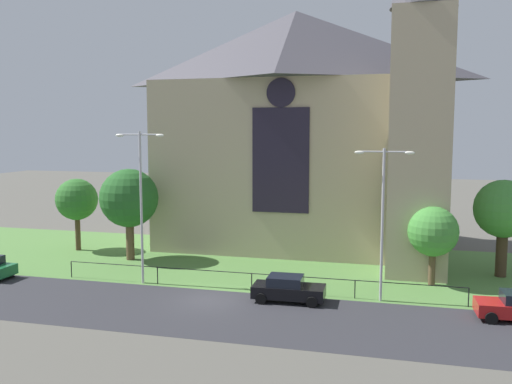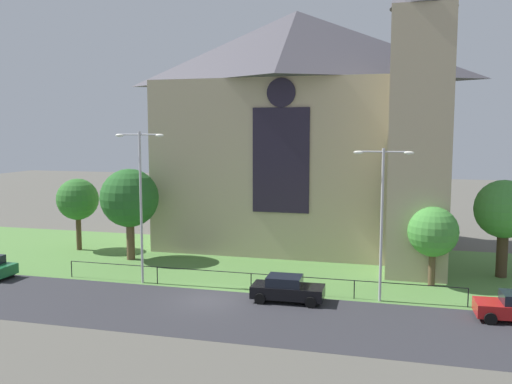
{
  "view_description": "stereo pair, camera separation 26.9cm",
  "coord_description": "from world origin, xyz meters",
  "px_view_note": "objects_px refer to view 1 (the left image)",
  "views": [
    {
      "loc": [
        10.46,
        -29.75,
        9.93
      ],
      "look_at": [
        0.76,
        8.0,
        5.59
      ],
      "focal_mm": 38.48,
      "sensor_mm": 36.0,
      "label": 1
    },
    {
      "loc": [
        10.72,
        -29.68,
        9.93
      ],
      "look_at": [
        0.76,
        8.0,
        5.59
      ],
      "focal_mm": 38.48,
      "sensor_mm": 36.0,
      "label": 2
    }
  ],
  "objects_px": {
    "streetlamp_far": "(383,206)",
    "streetlamp_near": "(141,190)",
    "church_building": "(303,127)",
    "tree_right_far": "(504,210)",
    "tree_left_far": "(77,200)",
    "tree_right_near": "(433,232)",
    "tree_left_near": "(129,199)",
    "parked_car_black": "(288,289)"
  },
  "relations": [
    {
      "from": "streetlamp_far",
      "to": "streetlamp_near",
      "type": "bearing_deg",
      "value": 180.0
    },
    {
      "from": "church_building",
      "to": "tree_right_far",
      "type": "relative_size",
      "value": 3.9
    },
    {
      "from": "tree_left_far",
      "to": "streetlamp_far",
      "type": "relative_size",
      "value": 0.67
    },
    {
      "from": "tree_right_near",
      "to": "streetlamp_near",
      "type": "relative_size",
      "value": 0.52
    },
    {
      "from": "tree_right_near",
      "to": "streetlamp_far",
      "type": "bearing_deg",
      "value": -126.16
    },
    {
      "from": "tree_left_near",
      "to": "streetlamp_near",
      "type": "distance_m",
      "value": 7.17
    },
    {
      "from": "tree_right_near",
      "to": "parked_car_black",
      "type": "bearing_deg",
      "value": -145.83
    },
    {
      "from": "tree_right_far",
      "to": "streetlamp_far",
      "type": "bearing_deg",
      "value": -135.62
    },
    {
      "from": "parked_car_black",
      "to": "tree_right_near",
      "type": "bearing_deg",
      "value": 32.65
    },
    {
      "from": "church_building",
      "to": "tree_right_far",
      "type": "height_order",
      "value": "church_building"
    },
    {
      "from": "church_building",
      "to": "tree_left_far",
      "type": "relative_size",
      "value": 4.32
    },
    {
      "from": "streetlamp_near",
      "to": "parked_car_black",
      "type": "distance_m",
      "value": 11.43
    },
    {
      "from": "tree_right_far",
      "to": "parked_car_black",
      "type": "height_order",
      "value": "tree_right_far"
    },
    {
      "from": "tree_right_far",
      "to": "tree_right_near",
      "type": "xyz_separation_m",
      "value": [
        -4.72,
        -3.41,
        -1.11
      ]
    },
    {
      "from": "streetlamp_far",
      "to": "tree_left_far",
      "type": "bearing_deg",
      "value": 162.51
    },
    {
      "from": "church_building",
      "to": "tree_right_far",
      "type": "bearing_deg",
      "value": -23.46
    },
    {
      "from": "streetlamp_far",
      "to": "tree_left_near",
      "type": "bearing_deg",
      "value": 162.99
    },
    {
      "from": "tree_left_far",
      "to": "streetlamp_far",
      "type": "bearing_deg",
      "value": -17.49
    },
    {
      "from": "tree_right_far",
      "to": "streetlamp_near",
      "type": "height_order",
      "value": "streetlamp_near"
    },
    {
      "from": "tree_right_near",
      "to": "tree_left_far",
      "type": "bearing_deg",
      "value": 172.64
    },
    {
      "from": "tree_left_near",
      "to": "streetlamp_near",
      "type": "xyz_separation_m",
      "value": [
        3.91,
        -5.86,
        1.37
      ]
    },
    {
      "from": "streetlamp_near",
      "to": "church_building",
      "type": "bearing_deg",
      "value": 60.07
    },
    {
      "from": "tree_right_far",
      "to": "streetlamp_far",
      "type": "relative_size",
      "value": 0.74
    },
    {
      "from": "parked_car_black",
      "to": "tree_left_far",
      "type": "bearing_deg",
      "value": 153.23
    },
    {
      "from": "tree_left_far",
      "to": "streetlamp_near",
      "type": "bearing_deg",
      "value": -38.91
    },
    {
      "from": "tree_right_near",
      "to": "streetlamp_far",
      "type": "distance_m",
      "value": 5.67
    },
    {
      "from": "tree_right_far",
      "to": "tree_left_far",
      "type": "bearing_deg",
      "value": 179.63
    },
    {
      "from": "tree_left_near",
      "to": "tree_right_far",
      "type": "relative_size",
      "value": 1.06
    },
    {
      "from": "tree_right_near",
      "to": "parked_car_black",
      "type": "height_order",
      "value": "tree_right_near"
    },
    {
      "from": "tree_right_near",
      "to": "tree_left_far",
      "type": "relative_size",
      "value": 0.85
    },
    {
      "from": "tree_left_far",
      "to": "parked_car_black",
      "type": "distance_m",
      "value": 22.08
    },
    {
      "from": "tree_left_near",
      "to": "streetlamp_far",
      "type": "height_order",
      "value": "streetlamp_far"
    },
    {
      "from": "tree_right_far",
      "to": "streetlamp_near",
      "type": "xyz_separation_m",
      "value": [
        -23.05,
        -7.66,
        1.54
      ]
    },
    {
      "from": "tree_left_far",
      "to": "parked_car_black",
      "type": "bearing_deg",
      "value": -25.25
    },
    {
      "from": "streetlamp_near",
      "to": "streetlamp_far",
      "type": "bearing_deg",
      "value": 0.0
    },
    {
      "from": "streetlamp_far",
      "to": "parked_car_black",
      "type": "relative_size",
      "value": 2.11
    },
    {
      "from": "tree_left_far",
      "to": "tree_left_near",
      "type": "bearing_deg",
      "value": -19.04
    },
    {
      "from": "tree_right_near",
      "to": "streetlamp_near",
      "type": "height_order",
      "value": "streetlamp_near"
    },
    {
      "from": "church_building",
      "to": "streetlamp_near",
      "type": "xyz_separation_m",
      "value": [
        -8.14,
        -14.13,
        -4.13
      ]
    },
    {
      "from": "church_building",
      "to": "tree_right_near",
      "type": "relative_size",
      "value": 5.07
    },
    {
      "from": "tree_right_near",
      "to": "tree_left_far",
      "type": "distance_m",
      "value": 28.32
    },
    {
      "from": "tree_right_near",
      "to": "streetlamp_near",
      "type": "distance_m",
      "value": 19.0
    }
  ]
}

